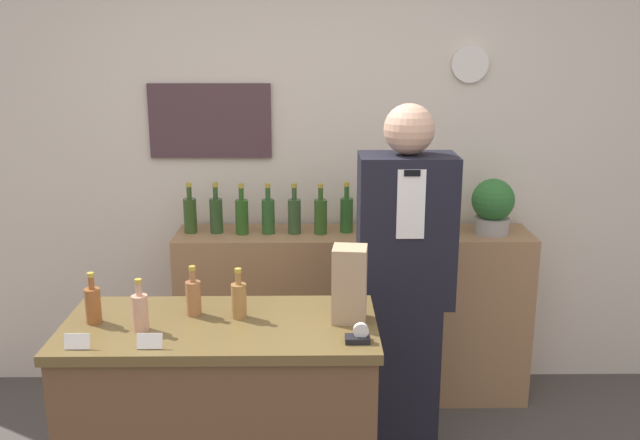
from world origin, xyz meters
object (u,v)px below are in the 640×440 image
shopkeeper (404,290)px  tape_dispenser (359,336)px  potted_plant (493,205)px  paper_bag (349,284)px

shopkeeper → tape_dispenser: (-0.26, -0.76, 0.11)m
potted_plant → paper_bag: size_ratio=1.02×
shopkeeper → paper_bag: size_ratio=5.85×
potted_plant → tape_dispenser: 1.59m
paper_bag → tape_dispenser: (0.02, -0.20, -0.13)m
shopkeeper → tape_dispenser: size_ratio=19.29×
shopkeeper → tape_dispenser: 0.81m
potted_plant → tape_dispenser: (-0.81, -1.35, -0.15)m
shopkeeper → paper_bag: 0.68m
shopkeeper → potted_plant: 0.85m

